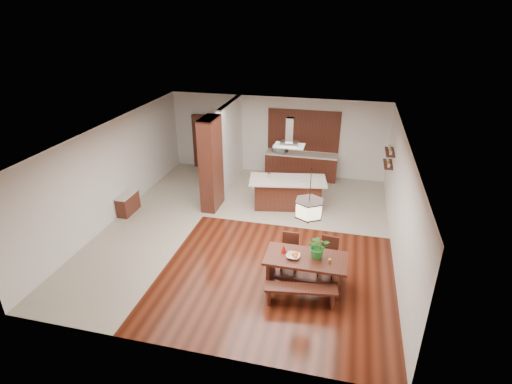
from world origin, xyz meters
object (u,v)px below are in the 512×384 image
(dining_table, at_px, (305,265))
(island_cup, at_px, (301,180))
(pendant_lantern, at_px, (310,198))
(dining_chair_right, at_px, (328,257))
(kitchen_island, at_px, (288,193))
(range_hood, at_px, (290,132))
(microwave, at_px, (280,148))
(dining_bench, at_px, (301,296))
(fruit_bowl, at_px, (293,256))
(dining_chair_left, at_px, (289,252))
(foliage_plant, at_px, (318,247))
(hallway_console, at_px, (128,203))

(dining_table, height_order, island_cup, island_cup)
(pendant_lantern, bearing_deg, dining_table, 0.00)
(dining_chair_right, bearing_deg, kitchen_island, 123.27)
(dining_chair_right, height_order, range_hood, range_hood)
(dining_table, relative_size, microwave, 3.64)
(kitchen_island, bearing_deg, dining_bench, -87.15)
(dining_chair_right, distance_m, island_cup, 3.36)
(fruit_bowl, bearing_deg, dining_chair_left, 105.47)
(dining_chair_right, height_order, fruit_bowl, dining_chair_right)
(island_cup, relative_size, microwave, 0.22)
(fruit_bowl, relative_size, island_cup, 2.73)
(dining_chair_left, bearing_deg, microwave, 101.79)
(dining_table, relative_size, foliage_plant, 3.35)
(dining_bench, relative_size, island_cup, 13.75)
(pendant_lantern, distance_m, kitchen_island, 4.30)
(pendant_lantern, xyz_separation_m, microwave, (-1.74, 6.23, -1.16))
(dining_table, height_order, kitchen_island, kitchen_island)
(foliage_plant, xyz_separation_m, fruit_bowl, (-0.53, -0.15, -0.24))
(foliage_plant, relative_size, island_cup, 4.86)
(dining_table, xyz_separation_m, island_cup, (-0.63, 3.69, 0.46))
(fruit_bowl, height_order, range_hood, range_hood)
(fruit_bowl, bearing_deg, range_hood, 101.04)
(microwave, bearing_deg, kitchen_island, -56.70)
(pendant_lantern, distance_m, range_hood, 3.94)
(fruit_bowl, bearing_deg, dining_bench, -64.65)
(dining_bench, bearing_deg, fruit_bowl, 115.35)
(hallway_console, xyz_separation_m, dining_bench, (5.75, -2.91, -0.10))
(hallway_console, height_order, dining_bench, hallway_console)
(hallway_console, distance_m, foliage_plant, 6.42)
(dining_chair_right, xyz_separation_m, foliage_plant, (-0.21, -0.48, 0.56))
(range_hood, bearing_deg, pendant_lantern, -74.77)
(hallway_console, height_order, microwave, microwave)
(hallway_console, height_order, kitchen_island, kitchen_island)
(fruit_bowl, xyz_separation_m, range_hood, (-0.76, 3.87, 1.67))
(dining_chair_right, bearing_deg, fruit_bowl, -130.65)
(dining_chair_left, relative_size, microwave, 1.82)
(hallway_console, xyz_separation_m, fruit_bowl, (5.47, -2.33, 0.48))
(range_hood, bearing_deg, fruit_bowl, -78.96)
(dining_chair_right, xyz_separation_m, island_cup, (-1.09, 3.13, 0.55))
(dining_bench, height_order, dining_chair_left, dining_chair_left)
(kitchen_island, relative_size, microwave, 4.97)
(island_cup, bearing_deg, hallway_console, -164.38)
(dining_table, bearing_deg, kitchen_island, 105.25)
(dining_bench, distance_m, dining_chair_left, 1.32)
(range_hood, relative_size, microwave, 1.79)
(microwave, bearing_deg, pendant_lantern, -57.20)
(dining_table, distance_m, pendant_lantern, 1.69)
(foliage_plant, xyz_separation_m, island_cup, (-0.88, 3.61, -0.02))
(dining_chair_right, xyz_separation_m, kitchen_island, (-1.49, 3.23, 0.03))
(foliage_plant, bearing_deg, microwave, 107.87)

